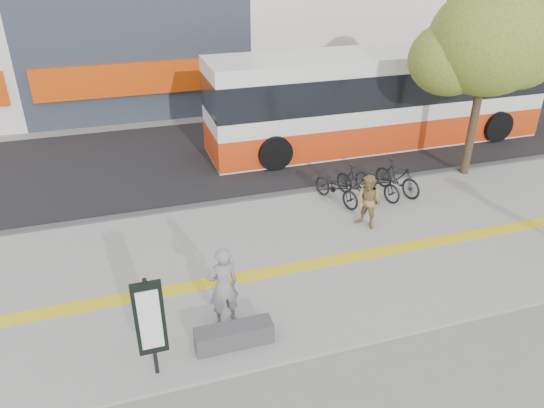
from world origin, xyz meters
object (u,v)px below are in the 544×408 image
object	(u,v)px
street_tree	(485,43)
pedestrian_tan	(369,202)
bus	(378,101)
seated_woman	(223,286)
bench	(234,335)
signboard	(150,320)

from	to	relation	value
street_tree	pedestrian_tan	distance (m)	6.68
bus	seated_woman	distance (m)	12.20
bench	bus	world-z (taller)	bus
street_tree	seated_woman	xyz separation A→B (m)	(-9.80, -5.25, -3.51)
bench	seated_woman	xyz separation A→B (m)	(-0.02, 0.77, 0.70)
seated_woman	pedestrian_tan	xyz separation A→B (m)	(4.80, 2.75, -0.13)
street_tree	bus	bearing A→B (deg)	112.44
seated_woman	bench	bearing A→B (deg)	82.61
bus	seated_woman	xyz separation A→B (m)	(-8.28, -8.93, -0.75)
seated_woman	street_tree	bearing A→B (deg)	-160.88
signboard	seated_woman	xyz separation A→B (m)	(1.58, 1.08, -0.36)
street_tree	pedestrian_tan	world-z (taller)	street_tree
pedestrian_tan	bench	bearing A→B (deg)	-85.92
bench	street_tree	xyz separation A→B (m)	(9.78, 6.02, 4.21)
bench	signboard	bearing A→B (deg)	-169.19
signboard	street_tree	distance (m)	13.40
signboard	bus	bearing A→B (deg)	45.42
signboard	bus	xyz separation A→B (m)	(9.86, 10.01, 0.39)
signboard	seated_woman	world-z (taller)	signboard
bench	bus	bearing A→B (deg)	49.58
signboard	street_tree	size ratio (longest dim) A/B	0.35
signboard	bus	world-z (taller)	bus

